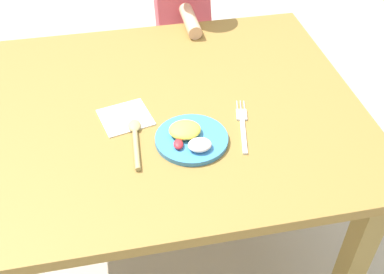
% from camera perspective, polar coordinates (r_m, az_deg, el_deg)
% --- Properties ---
extents(ground_plane, '(8.00, 8.00, 0.00)m').
position_cam_1_polar(ground_plane, '(2.00, -2.26, -13.57)').
color(ground_plane, '#B1AA9A').
extents(dining_table, '(1.18, 0.99, 0.76)m').
position_cam_1_polar(dining_table, '(1.51, -2.91, 0.47)').
color(dining_table, olive).
rests_on(dining_table, ground_plane).
extents(plate, '(0.20, 0.20, 0.04)m').
position_cam_1_polar(plate, '(1.30, -0.17, -0.07)').
color(plate, '#3882C3').
rests_on(plate, dining_table).
extents(fork, '(0.07, 0.23, 0.01)m').
position_cam_1_polar(fork, '(1.37, 6.15, 1.45)').
color(fork, silver).
rests_on(fork, dining_table).
extents(spoon, '(0.04, 0.20, 0.02)m').
position_cam_1_polar(spoon, '(1.32, -6.89, -0.04)').
color(spoon, tan).
rests_on(spoon, dining_table).
extents(person, '(0.21, 0.40, 1.05)m').
position_cam_1_polar(person, '(2.11, -1.19, 10.64)').
color(person, '#484A6B').
rests_on(person, ground_plane).
extents(napkin, '(0.17, 0.16, 0.00)m').
position_cam_1_polar(napkin, '(1.40, -8.07, 2.38)').
color(napkin, white).
rests_on(napkin, dining_table).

